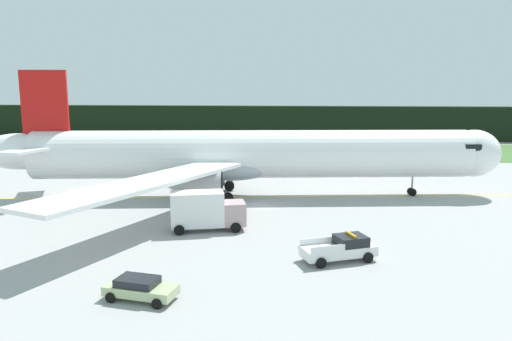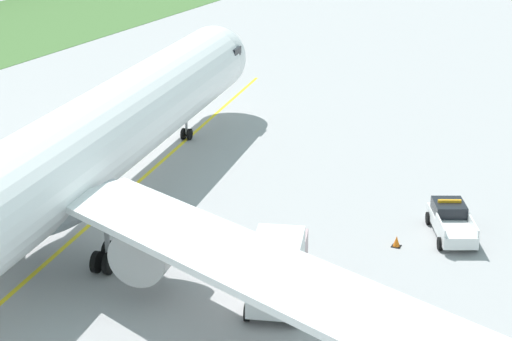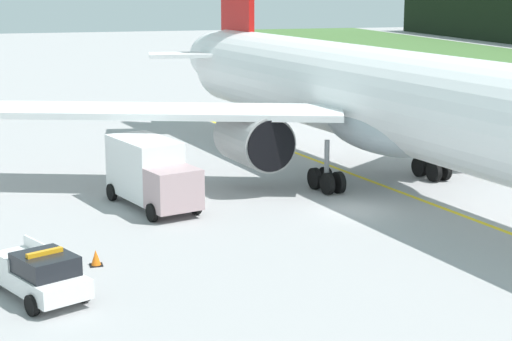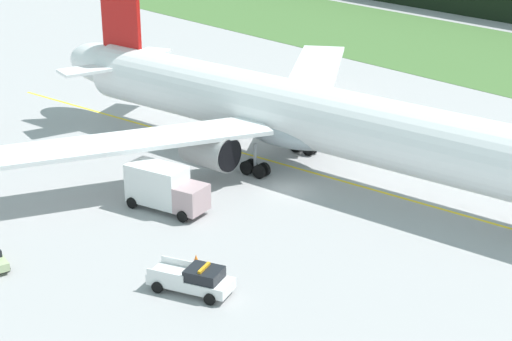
% 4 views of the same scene
% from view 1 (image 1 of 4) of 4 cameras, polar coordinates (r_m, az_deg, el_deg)
% --- Properties ---
extents(ground, '(320.00, 320.00, 0.00)m').
position_cam_1_polar(ground, '(50.61, 0.25, -4.27)').
color(ground, '#A19FA0').
extents(grass_verge, '(320.00, 30.21, 0.04)m').
position_cam_1_polar(grass_verge, '(101.34, 3.97, 2.61)').
color(grass_verge, '#456C35').
rests_on(grass_verge, ground).
extents(distant_tree_line, '(288.00, 6.33, 8.52)m').
position_cam_1_polar(distant_tree_line, '(124.97, 4.69, 5.84)').
color(distant_tree_line, black).
rests_on(distant_tree_line, ground).
extents(taxiway_centerline_main, '(77.96, 13.15, 0.01)m').
position_cam_1_polar(taxiway_centerline_main, '(54.87, -0.43, -3.18)').
color(taxiway_centerline_main, yellow).
rests_on(taxiway_centerline_main, ground).
extents(airliner, '(59.46, 49.56, 14.45)m').
position_cam_1_polar(airliner, '(54.01, -1.10, 1.84)').
color(airliner, white).
rests_on(airliner, ground).
extents(ops_pickup_truck, '(5.70, 4.03, 1.94)m').
position_cam_1_polar(ops_pickup_truck, '(34.85, 10.29, -9.25)').
color(ops_pickup_truck, silver).
rests_on(ops_pickup_truck, ground).
extents(catering_truck, '(6.88, 4.19, 3.61)m').
position_cam_1_polar(catering_truck, '(41.57, -6.14, -4.78)').
color(catering_truck, '#B39499').
rests_on(catering_truck, ground).
extents(staff_car, '(4.42, 2.45, 1.30)m').
position_cam_1_polar(staff_car, '(29.14, -13.87, -13.62)').
color(staff_car, '#ADBE88').
rests_on(staff_car, ground).
extents(apron_cone, '(0.53, 0.53, 0.66)m').
position_cam_1_polar(apron_cone, '(37.31, 5.58, -8.82)').
color(apron_cone, black).
rests_on(apron_cone, ground).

